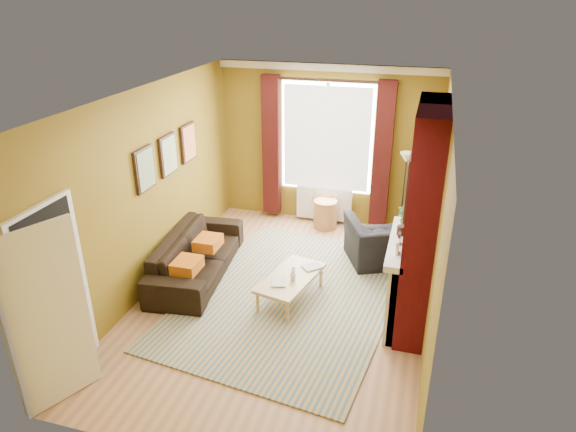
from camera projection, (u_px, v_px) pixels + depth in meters
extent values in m
plane|color=#956743|center=(283.00, 299.00, 7.11)|extent=(5.50, 5.50, 0.00)
cube|color=brown|center=(327.00, 146.00, 8.94)|extent=(3.80, 0.02, 2.80)
cube|color=brown|center=(187.00, 336.00, 4.12)|extent=(3.80, 0.02, 2.80)
cube|color=brown|center=(437.00, 223.00, 6.06)|extent=(0.02, 5.50, 2.80)
cube|color=brown|center=(149.00, 191.00, 7.00)|extent=(0.02, 5.50, 2.80)
cube|color=white|center=(282.00, 95.00, 5.96)|extent=(3.80, 5.50, 0.01)
cube|color=#4A0A10|center=(421.00, 221.00, 6.11)|extent=(0.35, 1.40, 2.80)
cube|color=white|center=(399.00, 280.00, 6.51)|extent=(0.12, 1.30, 1.10)
cube|color=white|center=(398.00, 243.00, 6.30)|extent=(0.22, 1.40, 0.08)
cube|color=white|center=(392.00, 307.00, 6.01)|extent=(0.16, 0.14, 1.04)
cube|color=white|center=(400.00, 261.00, 7.03)|extent=(0.16, 0.14, 1.04)
cube|color=black|center=(400.00, 287.00, 6.54)|extent=(0.06, 0.80, 0.90)
cube|color=black|center=(396.00, 314.00, 6.72)|extent=(0.20, 1.00, 0.06)
cube|color=white|center=(398.00, 247.00, 5.94)|extent=(0.03, 0.12, 0.16)
cube|color=black|center=(399.00, 238.00, 6.16)|extent=(0.03, 0.10, 0.14)
cylinder|color=black|center=(401.00, 230.00, 6.39)|extent=(0.10, 0.10, 0.12)
cube|color=black|center=(409.00, 185.00, 5.97)|extent=(0.03, 0.60, 0.75)
cube|color=olive|center=(407.00, 184.00, 5.97)|extent=(0.01, 0.52, 0.66)
cube|color=white|center=(329.00, 67.00, 8.36)|extent=(3.80, 0.08, 0.12)
cube|color=white|center=(327.00, 138.00, 8.86)|extent=(1.60, 0.04, 1.90)
cube|color=silver|center=(326.00, 139.00, 8.82)|extent=(1.50, 0.02, 1.80)
cube|color=white|center=(327.00, 139.00, 8.84)|extent=(0.06, 0.04, 1.90)
cube|color=#3C0F0D|center=(271.00, 146.00, 9.10)|extent=(0.30, 0.16, 2.50)
cube|color=#3C0F0D|center=(382.00, 156.00, 8.62)|extent=(0.30, 0.16, 2.50)
cylinder|color=black|center=(328.00, 80.00, 8.36)|extent=(2.30, 0.05, 0.05)
cube|color=white|center=(324.00, 204.00, 9.29)|extent=(1.00, 0.10, 0.60)
cube|color=white|center=(299.00, 202.00, 9.35)|extent=(0.04, 0.03, 0.56)
cube|color=white|center=(305.00, 203.00, 9.32)|extent=(0.04, 0.03, 0.56)
cube|color=white|center=(311.00, 203.00, 9.29)|extent=(0.04, 0.03, 0.56)
cube|color=white|center=(317.00, 204.00, 9.27)|extent=(0.04, 0.03, 0.56)
cube|color=white|center=(323.00, 205.00, 9.24)|extent=(0.04, 0.03, 0.56)
cube|color=white|center=(329.00, 205.00, 9.21)|extent=(0.04, 0.03, 0.56)
cube|color=white|center=(335.00, 206.00, 9.19)|extent=(0.04, 0.03, 0.56)
cube|color=white|center=(341.00, 207.00, 9.16)|extent=(0.04, 0.03, 0.56)
cube|color=white|center=(347.00, 207.00, 9.13)|extent=(0.04, 0.03, 0.56)
cube|color=black|center=(145.00, 169.00, 6.77)|extent=(0.04, 0.44, 0.58)
cube|color=gold|center=(146.00, 169.00, 6.76)|extent=(0.01, 0.38, 0.52)
cube|color=black|center=(168.00, 155.00, 7.33)|extent=(0.04, 0.44, 0.58)
cube|color=green|center=(170.00, 155.00, 7.33)|extent=(0.01, 0.38, 0.52)
cube|color=black|center=(188.00, 143.00, 7.90)|extent=(0.04, 0.44, 0.58)
cube|color=#E03D38|center=(190.00, 143.00, 7.90)|extent=(0.01, 0.38, 0.52)
cube|color=white|center=(56.00, 296.00, 5.37)|extent=(0.05, 0.94, 2.06)
cube|color=black|center=(58.00, 296.00, 5.36)|extent=(0.02, 0.80, 1.98)
cube|color=white|center=(49.00, 319.00, 5.00)|extent=(0.37, 0.74, 1.98)
imported|color=#427B36|center=(403.00, 215.00, 6.62)|extent=(0.14, 0.10, 0.27)
cube|color=#AC520E|center=(187.00, 265.00, 6.95)|extent=(0.34, 0.40, 0.16)
cube|color=#AC520E|center=(208.00, 242.00, 7.57)|extent=(0.34, 0.40, 0.16)
cube|color=#2F5F83|center=(292.00, 296.00, 7.15)|extent=(3.20, 4.10, 0.02)
imported|color=black|center=(197.00, 255.00, 7.59)|extent=(1.07, 2.26, 0.64)
imported|color=black|center=(385.00, 241.00, 7.90)|extent=(1.42, 1.35, 0.73)
cube|color=tan|center=(291.00, 278.00, 6.95)|extent=(0.79, 1.21, 0.05)
cylinder|color=tan|center=(258.00, 303.00, 6.72)|extent=(0.06, 0.06, 0.32)
cylinder|color=tan|center=(287.00, 313.00, 6.53)|extent=(0.06, 0.06, 0.32)
cylinder|color=tan|center=(294.00, 269.00, 7.52)|extent=(0.06, 0.06, 0.32)
cylinder|color=tan|center=(321.00, 277.00, 7.33)|extent=(0.06, 0.06, 0.32)
cylinder|color=#A67947|center=(325.00, 214.00, 9.09)|extent=(0.54, 0.54, 0.51)
cylinder|color=black|center=(399.00, 237.00, 8.80)|extent=(0.30, 0.30, 0.03)
cylinder|color=black|center=(403.00, 199.00, 8.50)|extent=(0.03, 0.03, 1.41)
cone|color=#F6EAC9|center=(407.00, 158.00, 8.21)|extent=(0.30, 0.30, 0.17)
imported|color=#999999|center=(271.00, 282.00, 6.79)|extent=(0.25, 0.30, 0.02)
imported|color=#999999|center=(309.00, 264.00, 7.23)|extent=(0.32, 0.32, 0.02)
imported|color=#999999|center=(293.00, 277.00, 6.83)|extent=(0.12, 0.12, 0.08)
cube|color=#262629|center=(293.00, 270.00, 7.06)|extent=(0.08, 0.16, 0.02)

